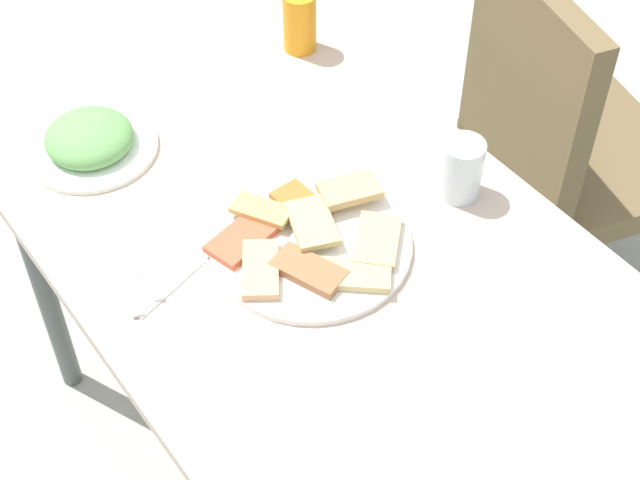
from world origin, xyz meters
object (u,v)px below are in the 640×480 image
pide_platter (311,242)px  spoon (150,262)px  dining_chair (559,139)px  paper_napkin (140,268)px  salad_plate_greens (90,140)px  soda_can (300,22)px  drinking_glass (461,169)px  dining_table (326,288)px  fork (130,272)px

pide_platter → spoon: (-0.12, -0.23, -0.01)m
dining_chair → paper_napkin: size_ratio=6.04×
salad_plate_greens → soda_can: 0.48m
dining_chair → soda_can: bearing=-129.2°
salad_plate_greens → paper_napkin: bearing=-12.7°
dining_chair → pide_platter: 0.77m
drinking_glass → spoon: 0.54m
paper_napkin → salad_plate_greens: bearing=167.3°
dining_table → paper_napkin: size_ratio=8.30×
spoon → dining_table: bearing=76.9°
paper_napkin → pide_platter: bearing=63.7°
dining_chair → drinking_glass: (0.15, -0.45, 0.27)m
dining_table → dining_chair: (-0.13, 0.72, -0.14)m
spoon → fork: bearing=-70.4°
paper_napkin → spoon: spoon is taller
pide_platter → fork: bearing=-114.7°
dining_table → fork: size_ratio=6.61×
dining_chair → salad_plate_greens: (-0.32, -0.91, 0.24)m
dining_table → drinking_glass: size_ratio=11.21×
pide_platter → soda_can: (-0.45, 0.30, 0.05)m
fork → pide_platter: bearing=85.8°
dining_chair → salad_plate_greens: dining_chair is taller
fork → spoon: bearing=110.6°
dining_chair → drinking_glass: dining_chair is taller
salad_plate_greens → dining_chair: bearing=70.6°
dining_table → paper_napkin: bearing=-120.9°
dining_table → paper_napkin: (-0.15, -0.25, 0.08)m
drinking_glass → pide_platter: bearing=-98.9°
soda_can → paper_napkin: (0.33, -0.55, -0.06)m
dining_chair → paper_napkin: 1.00m
salad_plate_greens → soda_can: size_ratio=1.95×
drinking_glass → spoon: (-0.17, -0.51, -0.05)m
fork → drinking_glass: bearing=93.6°
dining_chair → spoon: (-0.02, -0.96, 0.22)m
dining_table → drinking_glass: bearing=87.2°
soda_can → drinking_glass: size_ratio=1.12×
salad_plate_greens → drinking_glass: (0.47, 0.46, 0.03)m
pide_platter → paper_napkin: (-0.12, -0.25, -0.01)m
dining_table → spoon: (-0.15, -0.24, 0.08)m
soda_can → drinking_glass: soda_can is taller
drinking_glass → salad_plate_greens: bearing=-135.7°
soda_can → spoon: (0.33, -0.53, -0.06)m
dining_chair → fork: dining_chair is taller
fork → salad_plate_greens: bearing=-175.3°
salad_plate_greens → paper_napkin: (0.30, -0.07, -0.02)m
spoon → pide_platter: bearing=81.6°
fork → spoon: 0.04m
paper_napkin → dining_chair: bearing=89.0°
spoon → paper_napkin: bearing=-70.4°
paper_napkin → dining_table: bearing=59.1°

